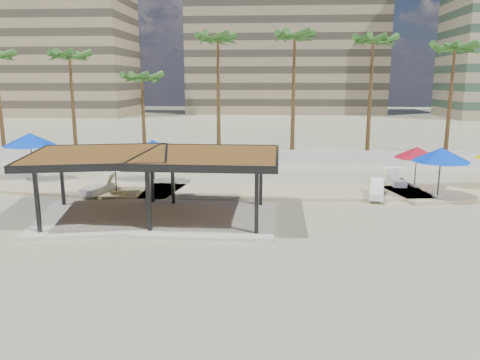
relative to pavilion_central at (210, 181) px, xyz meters
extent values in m
plane|color=tan|center=(1.51, -1.49, -1.87)|extent=(200.00, 200.00, 0.00)
cube|color=#C6B284|center=(-10.49, 6.01, -1.81)|extent=(16.40, 6.19, 0.24)
cube|color=#C6B284|center=(3.51, 5.51, -1.81)|extent=(16.24, 5.11, 0.24)
cube|color=silver|center=(1.51, 14.51, -1.27)|extent=(56.00, 0.30, 1.20)
cube|color=#937F60|center=(-40.49, 66.51, 13.13)|extent=(34.00, 16.00, 30.00)
cube|color=#847259|center=(5.51, 76.51, 12.13)|extent=(38.00, 16.00, 28.00)
cube|color=beige|center=(0.00, 0.00, -1.78)|extent=(6.00, 6.00, 0.18)
cube|color=black|center=(-2.27, -2.19, -0.35)|extent=(0.16, 0.16, 2.68)
cube|color=black|center=(-2.19, 2.27, -0.35)|extent=(0.16, 0.16, 2.68)
cube|color=black|center=(2.19, -2.27, -0.35)|extent=(0.16, 0.16, 2.68)
cube|color=black|center=(2.27, 2.19, -0.35)|extent=(0.16, 0.16, 2.68)
cube|color=brown|center=(0.00, 0.00, 1.11)|extent=(6.19, 6.19, 0.25)
cube|color=black|center=(-0.06, -3.04, 1.11)|extent=(6.17, 0.22, 0.30)
cube|color=black|center=(0.06, 3.04, 1.11)|extent=(6.17, 0.22, 0.30)
cube|color=black|center=(-3.04, 0.06, 1.11)|extent=(0.22, 6.17, 0.30)
cube|color=black|center=(3.04, -0.06, 1.11)|extent=(0.22, 6.17, 0.30)
cube|color=beige|center=(-5.06, -0.06, -1.78)|extent=(6.94, 6.94, 0.18)
cube|color=black|center=(-6.78, -2.69, -0.36)|extent=(0.19, 0.19, 2.67)
cube|color=black|center=(-7.69, 1.67, -0.36)|extent=(0.19, 0.19, 2.67)
cube|color=black|center=(-2.42, -1.79, -0.36)|extent=(0.19, 0.19, 2.67)
cube|color=black|center=(-3.33, 2.57, -0.36)|extent=(0.19, 0.19, 2.67)
cube|color=brown|center=(-5.06, -0.06, 1.10)|extent=(7.15, 7.15, 0.25)
cube|color=black|center=(-4.44, -3.02, 1.10)|extent=(6.03, 1.35, 0.30)
cube|color=black|center=(-5.67, 2.90, 1.10)|extent=(6.03, 1.35, 0.30)
cube|color=black|center=(-8.02, -0.67, 1.10)|extent=(1.35, 6.03, 0.30)
cube|color=black|center=(-2.09, 0.55, 1.10)|extent=(1.35, 6.03, 0.30)
cylinder|color=beige|center=(-12.37, 7.71, -1.62)|extent=(0.57, 0.57, 0.14)
cylinder|color=#262628|center=(-12.37, 7.71, -0.32)|extent=(0.08, 0.08, 2.74)
cone|color=#053AD8|center=(-12.37, 7.71, 0.85)|extent=(3.94, 3.94, 0.80)
cylinder|color=beige|center=(-5.84, 4.31, -1.64)|extent=(0.45, 0.45, 0.11)
cylinder|color=#262628|center=(-5.84, 4.31, -0.62)|extent=(0.06, 0.06, 2.14)
cone|color=yellow|center=(-5.84, 4.31, 0.29)|extent=(2.99, 2.99, 0.62)
cylinder|color=beige|center=(11.28, 6.94, -1.64)|extent=(0.46, 0.46, 0.11)
cylinder|color=#262628|center=(11.28, 6.94, -0.58)|extent=(0.06, 0.06, 2.22)
cone|color=#AD0F23|center=(11.28, 6.94, 0.37)|extent=(2.77, 2.77, 0.65)
cylinder|color=beige|center=(11.71, 4.31, -1.63)|extent=(0.53, 0.53, 0.13)
cylinder|color=#262628|center=(11.71, 4.31, -0.43)|extent=(0.07, 0.07, 2.52)
cone|color=#053AD8|center=(11.71, 4.31, 0.65)|extent=(3.35, 3.35, 0.74)
cylinder|color=beige|center=(-4.53, 7.71, -1.63)|extent=(0.50, 0.50, 0.12)
cylinder|color=#262628|center=(-4.53, 7.71, -0.50)|extent=(0.07, 0.07, 2.39)
cone|color=#053AD8|center=(-4.53, 7.71, 0.53)|extent=(3.50, 3.50, 0.70)
cube|color=white|center=(-6.90, 4.31, -1.53)|extent=(1.33, 2.37, 0.31)
cube|color=white|center=(-6.90, 4.31, -1.34)|extent=(1.33, 2.37, 0.07)
cube|color=white|center=(-6.68, 5.16, -1.07)|extent=(0.91, 0.94, 0.57)
cube|color=white|center=(10.40, 7.63, -1.54)|extent=(0.81, 2.18, 0.30)
cube|color=white|center=(10.40, 7.63, -1.36)|extent=(0.81, 2.18, 0.06)
cube|color=white|center=(10.42, 8.47, -1.10)|extent=(0.73, 0.76, 0.55)
cube|color=white|center=(8.49, 4.31, -1.55)|extent=(1.19, 2.20, 0.29)
cube|color=white|center=(8.49, 4.31, -1.37)|extent=(1.19, 2.20, 0.06)
cube|color=white|center=(8.68, 5.10, -1.12)|extent=(0.84, 0.86, 0.53)
cone|color=brown|center=(-19.49, 16.81, 2.39)|extent=(0.36, 0.36, 8.53)
cone|color=brown|center=(-13.49, 17.21, 2.37)|extent=(0.36, 0.36, 8.49)
ellipsoid|color=#2C5D20|center=(-13.49, 17.21, 6.36)|extent=(3.00, 3.00, 1.80)
cone|color=brown|center=(-7.49, 16.61, 1.51)|extent=(0.36, 0.36, 6.77)
ellipsoid|color=#2C5D20|center=(-7.49, 16.61, 4.65)|extent=(3.00, 3.00, 1.80)
cone|color=brown|center=(-1.49, 17.41, 3.02)|extent=(0.36, 0.36, 9.78)
ellipsoid|color=#2C5D20|center=(-1.49, 17.41, 7.65)|extent=(3.00, 3.00, 1.80)
cone|color=brown|center=(4.51, 16.91, 3.06)|extent=(0.36, 0.36, 9.87)
ellipsoid|color=#2C5D20|center=(4.51, 16.91, 7.75)|extent=(3.00, 3.00, 1.80)
cone|color=brown|center=(10.51, 17.11, 2.91)|extent=(0.36, 0.36, 9.56)
ellipsoid|color=#2C5D20|center=(10.51, 17.11, 7.44)|extent=(3.00, 3.00, 1.80)
cone|color=brown|center=(16.51, 16.71, 2.59)|extent=(0.36, 0.36, 8.92)
ellipsoid|color=#2C5D20|center=(16.51, 16.71, 6.80)|extent=(3.00, 3.00, 1.80)
camera|label=1|loc=(2.69, -20.65, 4.44)|focal=35.00mm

